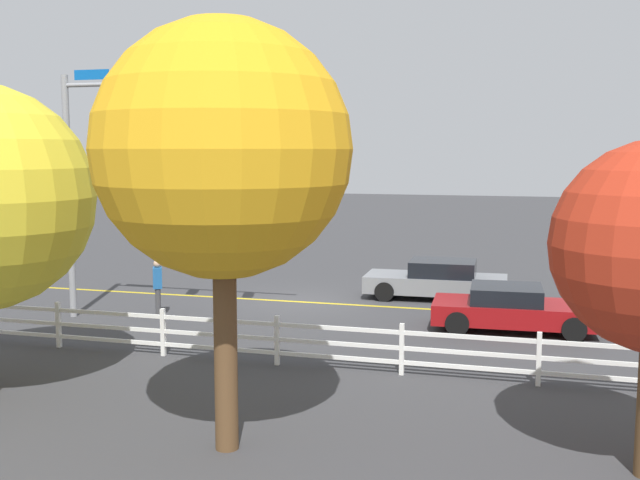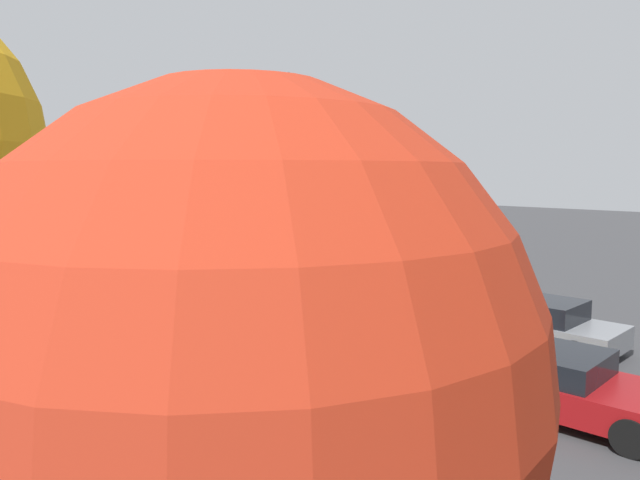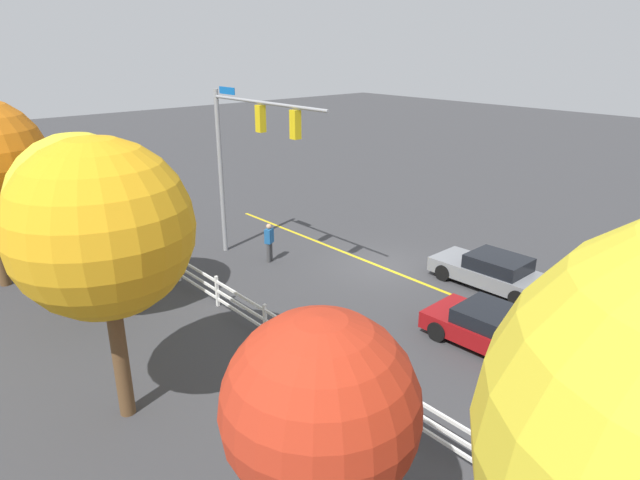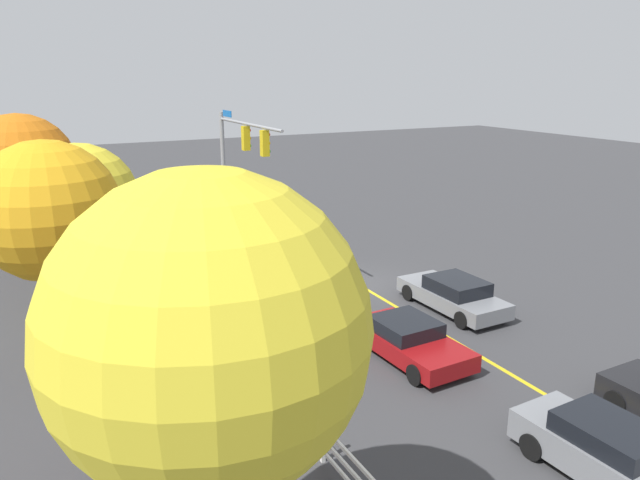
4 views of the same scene
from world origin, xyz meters
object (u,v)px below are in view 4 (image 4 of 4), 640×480
car_3 (615,457)px  tree_1 (119,337)px  car_2 (453,294)px  pedestrian (259,252)px  tree_4 (208,332)px  tree_3 (22,168)px  tree_0 (49,212)px  tree_2 (80,202)px  car_0 (408,340)px

car_3 → tree_1: size_ratio=0.92×
car_2 → pedestrian: bearing=31.1°
pedestrian → tree_4: tree_4 is taller
tree_3 → tree_4: (-22.05, -1.67, 0.66)m
pedestrian → tree_4: (-17.22, 7.45, 4.50)m
tree_0 → tree_3: 10.67m
tree_3 → tree_2: bearing=-159.6°
car_3 → car_0: bearing=-179.8°
car_3 → pedestrian: (17.37, 1.45, 0.24)m
car_0 → tree_4: 12.03m
car_2 → tree_2: tree_2 is taller
tree_0 → tree_4: 11.47m
tree_2 → tree_4: 17.27m
car_3 → tree_3: size_ratio=0.66×
tree_1 → tree_4: size_ratio=0.66×
car_3 → tree_3: tree_3 is taller
car_3 → pedestrian: size_ratio=2.78×
car_2 → tree_3: (12.53, 14.02, 4.14)m
tree_0 → tree_3: (10.66, 0.40, -0.14)m
car_3 → tree_0: bearing=-141.6°
car_3 → pedestrian: pedestrian is taller
car_2 → tree_2: 14.81m
tree_2 → tree_0: bearing=166.4°
tree_1 → tree_2: bearing=-3.1°
pedestrian → tree_2: tree_2 is taller
car_2 → car_3: size_ratio=0.99×
car_0 → car_2: 4.59m
pedestrian → tree_2: 7.93m
tree_0 → car_3: bearing=-138.6°
car_3 → tree_4: tree_4 is taller
car_0 → car_2: (2.49, -3.86, 0.03)m
tree_3 → tree_4: 22.12m
car_3 → tree_3: 24.92m
pedestrian → car_2: bearing=5.0°
pedestrian → tree_4: size_ratio=0.22×
pedestrian → tree_4: 19.30m
tree_4 → car_0: bearing=-50.4°
pedestrian → tree_3: 11.01m
tree_3 → car_0: bearing=-145.9°
tree_1 → tree_2: size_ratio=0.82×
pedestrian → tree_4: bearing=-50.9°
car_3 → tree_2: 19.72m
car_0 → car_2: bearing=120.3°
tree_1 → pedestrian: bearing=-32.8°
car_2 → tree_1: (-4.70, 12.88, 2.86)m
car_0 → tree_2: tree_2 is taller
tree_4 → car_3: bearing=-90.9°
tree_2 → tree_4: size_ratio=0.81×
tree_3 → tree_1: bearing=-176.2°
tree_3 → car_3: bearing=-154.5°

